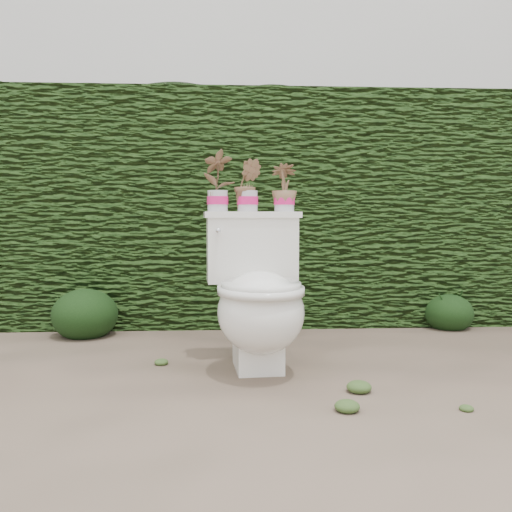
{
  "coord_description": "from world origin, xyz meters",
  "views": [
    {
      "loc": [
        -0.34,
        -2.46,
        0.74
      ],
      "look_at": [
        -0.18,
        0.29,
        0.55
      ],
      "focal_mm": 38.0,
      "sensor_mm": 36.0,
      "label": 1
    }
  ],
  "objects": [
    {
      "name": "liriope_clump_2",
      "position": [
        -0.05,
        1.0,
        0.12
      ],
      "size": [
        0.3,
        0.3,
        0.24
      ],
      "primitive_type": "ellipsoid",
      "color": "#1B3613",
      "rests_on": "ground"
    },
    {
      "name": "liriope_clump_1",
      "position": [
        -1.22,
        0.97,
        0.16
      ],
      "size": [
        0.41,
        0.41,
        0.33
      ],
      "primitive_type": "ellipsoid",
      "color": "#1B3613",
      "rests_on": "ground"
    },
    {
      "name": "ground",
      "position": [
        0.0,
        0.0,
        0.0
      ],
      "size": [
        60.0,
        60.0,
        0.0
      ],
      "primitive_type": "plane",
      "color": "#856F5C",
      "rests_on": "ground"
    },
    {
      "name": "potted_plant_right",
      "position": [
        -0.03,
        0.4,
        0.89
      ],
      "size": [
        0.15,
        0.15,
        0.24
      ],
      "primitive_type": "imported",
      "rotation": [
        0.0,
        0.0,
        3.24
      ],
      "color": "#3E7A26",
      "rests_on": "toilet"
    },
    {
      "name": "potted_plant_center",
      "position": [
        -0.22,
        0.39,
        0.91
      ],
      "size": [
        0.15,
        0.13,
        0.26
      ],
      "primitive_type": "imported",
      "rotation": [
        0.0,
        0.0,
        6.2
      ],
      "color": "#3E7A26",
      "rests_on": "toilet"
    },
    {
      "name": "potted_plant_left",
      "position": [
        -0.38,
        0.37,
        0.93
      ],
      "size": [
        0.19,
        0.17,
        0.3
      ],
      "primitive_type": "imported",
      "rotation": [
        0.0,
        0.0,
        3.65
      ],
      "color": "#3E7A26",
      "rests_on": "toilet"
    },
    {
      "name": "hedge",
      "position": [
        0.0,
        1.6,
        0.8
      ],
      "size": [
        8.0,
        1.0,
        1.6
      ],
      "primitive_type": "cube",
      "color": "#2F521B",
      "rests_on": "ground"
    },
    {
      "name": "toilet",
      "position": [
        -0.18,
        0.15,
        0.36
      ],
      "size": [
        0.51,
        0.71,
        0.78
      ],
      "rotation": [
        0.0,
        0.0,
        0.08
      ],
      "color": "white",
      "rests_on": "ground"
    },
    {
      "name": "liriope_clump_3",
      "position": [
        1.17,
        1.09,
        0.13
      ],
      "size": [
        0.33,
        0.33,
        0.26
      ],
      "primitive_type": "ellipsoid",
      "color": "#1B3613",
      "rests_on": "ground"
    },
    {
      "name": "house_wall",
      "position": [
        0.6,
        6.0,
        2.0
      ],
      "size": [
        8.0,
        3.5,
        4.0
      ],
      "primitive_type": "cube",
      "color": "silver",
      "rests_on": "ground"
    }
  ]
}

